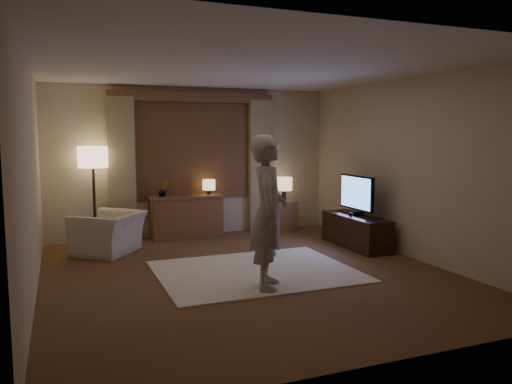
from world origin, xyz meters
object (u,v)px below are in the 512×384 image
person (268,212)px  sideboard (187,218)px  side_table (284,216)px  tv_stand (356,231)px  armchair (109,233)px

person → sideboard: bearing=27.7°
side_table → person: (-1.63, -3.11, 0.62)m
side_table → person: 3.57m
tv_stand → person: size_ratio=0.80×
sideboard → side_table: size_ratio=2.14×
armchair → side_table: (3.18, 0.64, -0.03)m
person → side_table: bearing=-3.4°
person → armchair: bearing=56.5°
sideboard → tv_stand: size_ratio=0.86×
side_table → armchair: bearing=-168.6°
side_table → sideboard: bearing=178.4°
sideboard → side_table: 1.82m
sideboard → armchair: (-1.37, -0.69, -0.04)m
tv_stand → sideboard: bearing=144.7°
side_table → tv_stand: size_ratio=0.40×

